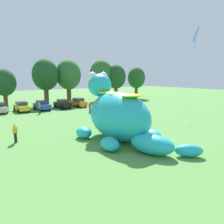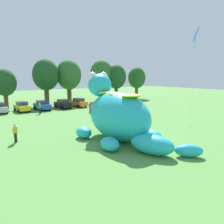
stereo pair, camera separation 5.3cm
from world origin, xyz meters
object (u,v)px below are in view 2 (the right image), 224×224
(spectator_by_cars, at_px, (117,106))
(tethered_flying_kite, at_px, (196,37))
(car_black, at_px, (63,104))
(spectator_near_inflatable, at_px, (90,107))
(car_blue, at_px, (42,105))
(spectator_wandering, at_px, (133,122))
(car_yellow, at_px, (22,107))
(spectator_far_side, at_px, (15,133))
(spectator_mid_field, at_px, (40,109))
(car_orange, at_px, (78,102))
(giant_inflatable_creature, at_px, (118,115))

(spectator_by_cars, distance_m, tethered_flying_kite, 18.06)
(car_black, bearing_deg, spectator_near_inflatable, -73.38)
(car_blue, relative_size, spectator_wandering, 2.48)
(car_yellow, relative_size, spectator_far_side, 2.45)
(car_black, relative_size, spectator_by_cars, 2.49)
(car_yellow, bearing_deg, tethered_flying_kite, -60.12)
(spectator_mid_field, height_order, spectator_far_side, same)
(car_yellow, bearing_deg, spectator_by_cars, -30.02)
(car_black, distance_m, spectator_by_cars, 10.28)
(spectator_by_cars, xyz_separation_m, tethered_flying_kite, (-0.50, -15.43, 9.38))
(car_black, distance_m, spectator_far_side, 20.91)
(spectator_wandering, bearing_deg, car_yellow, 110.45)
(spectator_far_side, bearing_deg, car_blue, 66.36)
(spectator_near_inflatable, relative_size, spectator_mid_field, 1.00)
(spectator_mid_field, distance_m, tethered_flying_kite, 24.64)
(car_orange, xyz_separation_m, tethered_flying_kite, (3.03, -23.44, 9.37))
(spectator_near_inflatable, distance_m, spectator_far_side, 17.22)
(spectator_far_side, bearing_deg, tethered_flying_kite, -17.37)
(giant_inflatable_creature, xyz_separation_m, tethered_flying_kite, (9.60, -1.05, 7.88))
(spectator_far_side, bearing_deg, spectator_mid_field, 65.91)
(giant_inflatable_creature, height_order, car_yellow, giant_inflatable_creature)
(giant_inflatable_creature, bearing_deg, car_yellow, 99.89)
(spectator_by_cars, relative_size, spectator_wandering, 1.00)
(car_black, relative_size, spectator_wandering, 2.49)
(spectator_mid_field, bearing_deg, car_orange, 24.12)
(car_black, xyz_separation_m, spectator_by_cars, (6.89, -7.63, -0.01))
(spectator_wandering, height_order, spectator_far_side, same)
(car_orange, distance_m, tethered_flying_kite, 25.42)
(car_blue, relative_size, spectator_far_side, 2.48)
(spectator_far_side, relative_size, tethered_flying_kite, 0.15)
(spectator_wandering, bearing_deg, spectator_near_inflatable, 82.90)
(car_yellow, bearing_deg, spectator_far_side, -103.71)
(giant_inflatable_creature, height_order, spectator_near_inflatable, giant_inflatable_creature)
(spectator_by_cars, bearing_deg, spectator_near_inflatable, 170.48)
(car_yellow, xyz_separation_m, spectator_far_side, (-4.37, -17.93, -0.01))
(giant_inflatable_creature, bearing_deg, spectator_far_side, 151.28)
(giant_inflatable_creature, xyz_separation_m, spectator_by_cars, (10.10, 14.37, -1.50))
(car_yellow, relative_size, car_black, 0.99)
(spectator_mid_field, bearing_deg, spectator_wandering, -70.83)
(car_yellow, xyz_separation_m, spectator_by_cars, (14.02, -8.10, -0.01))
(giant_inflatable_creature, distance_m, spectator_mid_field, 18.70)
(car_blue, distance_m, spectator_far_side, 19.19)
(car_orange, xyz_separation_m, spectator_far_side, (-14.86, -17.84, -0.01))
(giant_inflatable_creature, xyz_separation_m, car_blue, (-0.60, 22.12, -1.49))
(spectator_mid_field, bearing_deg, car_black, 33.49)
(giant_inflatable_creature, distance_m, car_black, 22.29)
(giant_inflatable_creature, height_order, car_black, giant_inflatable_creature)
(giant_inflatable_creature, bearing_deg, car_blue, 91.55)
(car_orange, height_order, spectator_wandering, car_orange)
(tethered_flying_kite, bearing_deg, car_yellow, 119.88)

